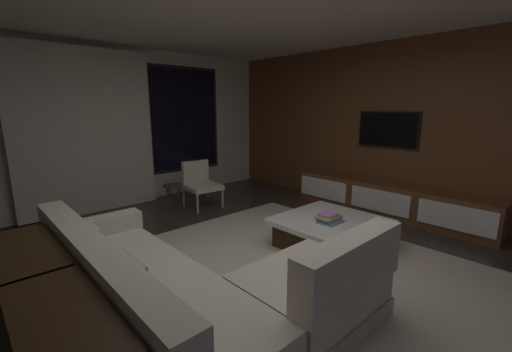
% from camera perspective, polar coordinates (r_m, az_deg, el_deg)
% --- Properties ---
extents(floor, '(9.20, 9.20, 0.00)m').
position_cam_1_polar(floor, '(3.45, 1.55, -17.53)').
color(floor, '#332B26').
extents(back_wall_with_window, '(6.60, 0.30, 2.70)m').
position_cam_1_polar(back_wall_with_window, '(6.12, -23.48, 7.69)').
color(back_wall_with_window, beige).
rests_on(back_wall_with_window, floor).
extents(media_wall, '(0.12, 7.80, 2.70)m').
position_cam_1_polar(media_wall, '(5.60, 24.82, 7.33)').
color(media_wall, brown).
rests_on(media_wall, floor).
extents(area_rug, '(3.20, 3.80, 0.01)m').
position_cam_1_polar(area_rug, '(3.61, 6.84, -16.04)').
color(area_rug, beige).
rests_on(area_rug, floor).
extents(sectional_couch, '(1.98, 2.50, 0.82)m').
position_cam_1_polar(sectional_couch, '(2.72, -11.44, -19.52)').
color(sectional_couch, '#B1A997').
rests_on(sectional_couch, floor).
extents(coffee_table, '(1.16, 1.16, 0.36)m').
position_cam_1_polar(coffee_table, '(4.15, 12.84, -9.67)').
color(coffee_table, '#2F1F11').
rests_on(coffee_table, floor).
extents(book_stack_on_coffee_table, '(0.30, 0.23, 0.11)m').
position_cam_1_polar(book_stack_on_coffee_table, '(3.98, 12.65, -7.19)').
color(book_stack_on_coffee_table, '#677FA1').
rests_on(book_stack_on_coffee_table, coffee_table).
extents(accent_chair_near_window, '(0.58, 0.60, 0.78)m').
position_cam_1_polar(accent_chair_near_window, '(5.71, -9.78, -0.97)').
color(accent_chair_near_window, '#B2ADA0').
rests_on(accent_chair_near_window, floor).
extents(side_stool, '(0.32, 0.32, 0.46)m').
position_cam_1_polar(side_stool, '(5.49, -14.37, -2.35)').
color(side_stool, '#333338').
rests_on(side_stool, floor).
extents(media_console, '(0.46, 3.10, 0.52)m').
position_cam_1_polar(media_console, '(5.54, 22.17, -4.05)').
color(media_console, brown).
rests_on(media_console, floor).
extents(mounted_tv, '(0.05, 0.96, 0.56)m').
position_cam_1_polar(mounted_tv, '(5.60, 22.02, 7.56)').
color(mounted_tv, black).
extents(console_table_behind_couch, '(0.40, 2.10, 0.74)m').
position_cam_1_polar(console_table_behind_couch, '(2.50, -32.73, -20.92)').
color(console_table_behind_couch, '#2F1F11').
rests_on(console_table_behind_couch, floor).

